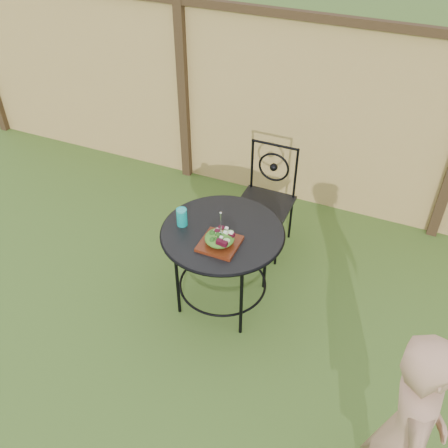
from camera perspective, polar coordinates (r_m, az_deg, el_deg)
name	(u,v)px	position (r m, az deg, el deg)	size (l,w,h in m)	color
ground	(215,361)	(3.77, -1.06, -15.39)	(60.00, 60.00, 0.00)	#2B4D18
fence	(311,115)	(4.77, 9.95, 12.14)	(8.00, 0.12, 1.90)	#D8B76B
patio_table	(223,245)	(3.74, -0.16, -2.44)	(0.92, 0.92, 0.72)	black
patio_chair	(266,197)	(4.38, 4.87, 3.10)	(0.46, 0.46, 0.95)	black
diner	(406,435)	(2.81, 20.12, -21.73)	(0.52, 0.34, 1.42)	#A0755B
salad_plate	(220,244)	(3.53, -0.51, -2.27)	(0.27, 0.27, 0.02)	#3E1308
salad	(220,238)	(3.49, -0.51, -1.62)	(0.21, 0.21, 0.08)	#235614
fork	(221,224)	(3.41, -0.37, -0.01)	(0.01, 0.01, 0.18)	silver
drinking_glass	(182,217)	(3.68, -4.84, 0.80)	(0.08, 0.08, 0.14)	#0EA39D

